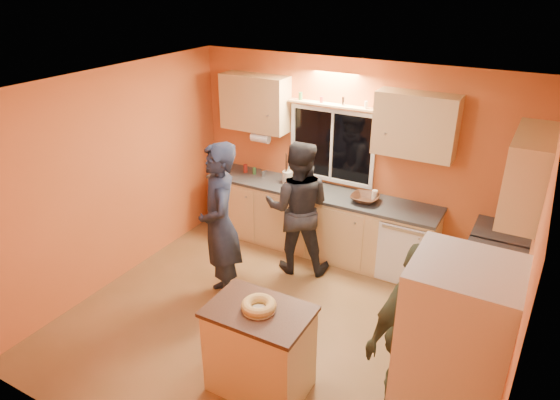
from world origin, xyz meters
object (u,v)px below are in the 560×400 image
Objects in this scene: person_left at (220,225)px; refrigerator at (450,370)px; island at (260,349)px; person_right at (410,332)px; person_center at (298,208)px.

refrigerator is at bearing 30.72° from person_left.
island is 1.60m from person_left.
person_left reaches higher than person_right.
island is 0.55× the size of person_right.
refrigerator reaches higher than person_right.
refrigerator is 1.67m from island.
person_right is (1.22, 0.42, 0.38)m from island.
person_center reaches higher than person_right.
refrigerator is 0.54m from person_right.
island is 0.53× the size of person_center.
refrigerator is 0.93× the size of person_left.
person_left is 1.16× the size of person_right.
person_center is at bearing 139.22° from refrigerator.
person_center is (-2.26, 1.95, -0.03)m from refrigerator.
refrigerator reaches higher than person_center.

